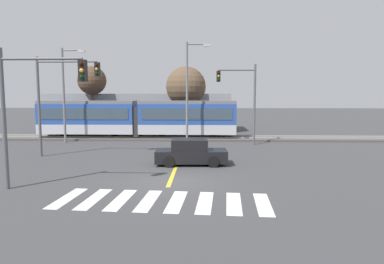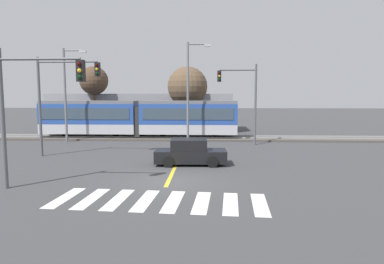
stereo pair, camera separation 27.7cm
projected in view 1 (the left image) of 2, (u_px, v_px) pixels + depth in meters
name	position (u px, v px, depth m)	size (l,w,h in m)	color
ground_plane	(170.00, 181.00, 16.30)	(200.00, 200.00, 0.00)	#3D3D3F
track_bed	(187.00, 138.00, 32.51)	(120.00, 4.00, 0.18)	#4C4742
rail_near	(187.00, 137.00, 31.78)	(120.00, 0.08, 0.10)	#939399
rail_far	(187.00, 136.00, 33.21)	(120.00, 0.08, 0.10)	#939399
light_rail_tram	(138.00, 117.00, 32.46)	(18.50, 2.64, 3.43)	#B7BAC1
crosswalk_stripe_0	(67.00, 198.00, 13.63)	(0.56, 2.80, 0.01)	silver
crosswalk_stripe_1	(94.00, 199.00, 13.52)	(0.56, 2.80, 0.01)	silver
crosswalk_stripe_2	(121.00, 200.00, 13.41)	(0.56, 2.80, 0.01)	silver
crosswalk_stripe_3	(149.00, 200.00, 13.30)	(0.56, 2.80, 0.01)	silver
crosswalk_stripe_4	(176.00, 201.00, 13.19)	(0.56, 2.80, 0.01)	silver
crosswalk_stripe_5	(205.00, 202.00, 13.08)	(0.56, 2.80, 0.01)	silver
crosswalk_stripe_6	(234.00, 203.00, 12.97)	(0.56, 2.80, 0.01)	silver
crosswalk_stripe_7	(263.00, 204.00, 12.86)	(0.56, 2.80, 0.01)	silver
lane_centre_line	(180.00, 157.00, 22.88)	(0.20, 15.39, 0.01)	gold
sedan_crossing	(191.00, 153.00, 20.26)	(4.26, 2.04, 1.52)	black
traffic_light_mid_left	(59.00, 90.00, 22.60)	(4.25, 0.38, 6.62)	#515459
traffic_light_far_right	(243.00, 93.00, 28.21)	(3.25, 0.38, 6.66)	#515459
traffic_light_near_left	(31.00, 97.00, 14.52)	(3.75, 0.38, 6.07)	#515459
street_lamp_west	(66.00, 89.00, 29.63)	(2.08, 0.28, 8.15)	slate
street_lamp_centre	(189.00, 86.00, 29.26)	(2.06, 0.28, 8.61)	slate
bare_tree_far_west	(92.00, 81.00, 36.79)	(3.07, 3.07, 7.25)	brown
bare_tree_west	(186.00, 87.00, 37.41)	(4.38, 4.38, 7.27)	brown
building_backdrop_far	(141.00, 112.00, 40.49)	(20.98, 6.00, 4.31)	gray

